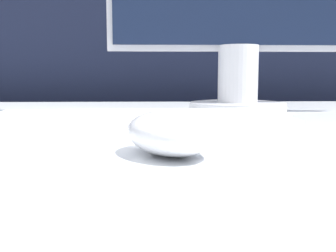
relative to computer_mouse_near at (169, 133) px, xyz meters
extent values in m
cube|color=black|center=(-0.08, 0.91, -0.17)|extent=(5.00, 0.03, 1.25)
ellipsoid|color=white|center=(0.00, 0.00, 0.00)|extent=(0.11, 0.13, 0.04)
cube|color=white|center=(-0.03, 0.18, -0.01)|extent=(0.43, 0.15, 0.02)
cube|color=white|center=(-0.03, 0.18, 0.00)|extent=(0.40, 0.13, 0.01)
cylinder|color=silver|center=(0.16, 0.44, -0.01)|extent=(0.20, 0.20, 0.02)
cylinder|color=silver|center=(0.16, 0.44, 0.06)|extent=(0.08, 0.08, 0.11)
camera|label=1|loc=(-0.01, -0.36, 0.05)|focal=42.00mm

